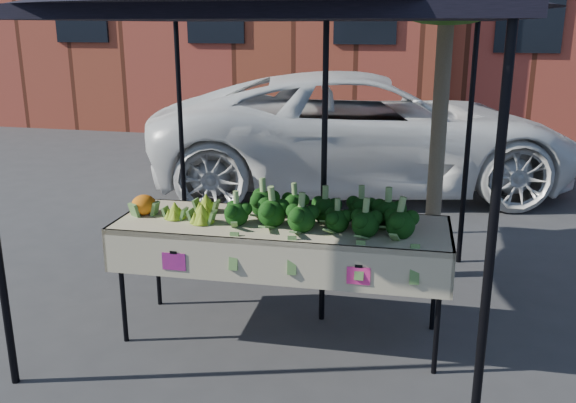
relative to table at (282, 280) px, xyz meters
name	(u,v)px	position (x,y,z in m)	size (l,w,h in m)	color
ground	(299,331)	(0.12, 0.08, -0.45)	(90.00, 90.00, 0.00)	#303032
table	(282,280)	(0.00, 0.00, 0.00)	(2.43, 0.89, 0.90)	tan
canopy	(281,147)	(-0.11, 0.41, 0.92)	(3.16, 3.16, 2.74)	black
broccoli_heap	(320,208)	(0.28, 0.03, 0.57)	(1.36, 0.56, 0.24)	black
romanesco_cluster	(194,204)	(-0.66, -0.01, 0.54)	(0.42, 0.46, 0.19)	#ABBF28
cauliflower_pair	(144,203)	(-1.05, -0.05, 0.53)	(0.19, 0.19, 0.17)	orange
street_tree	(444,59)	(1.07, 1.44, 1.54)	(2.02, 2.02, 3.98)	#1E4C14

